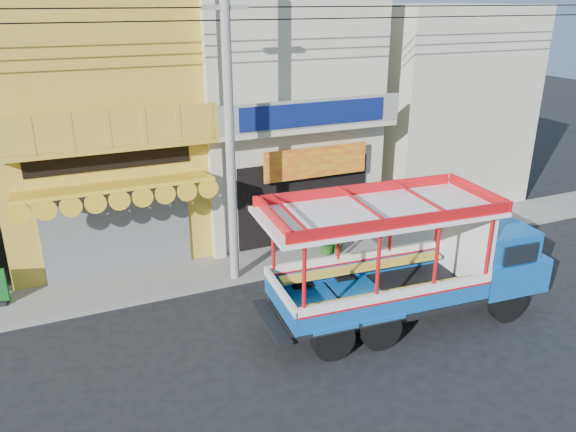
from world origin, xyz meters
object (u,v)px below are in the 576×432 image
object	(u,v)px
songthaew_truck	(425,259)
potted_plant_c	(370,219)
potted_plant_b	(337,239)
potted_plant_a	(327,241)
utility_pole	(234,111)

from	to	relation	value
songthaew_truck	potted_plant_c	xyz separation A→B (m)	(1.58, 5.18, -1.04)
songthaew_truck	potted_plant_b	xyz separation A→B (m)	(-0.28, 4.17, -1.08)
songthaew_truck	potted_plant_a	size ratio (longest dim) A/B	8.87
songthaew_truck	potted_plant_a	world-z (taller)	songthaew_truck
utility_pole	songthaew_truck	bearing A→B (deg)	-45.57
songthaew_truck	potted_plant_b	world-z (taller)	songthaew_truck
utility_pole	potted_plant_b	size ratio (longest dim) A/B	30.97
utility_pole	potted_plant_a	size ratio (longest dim) A/B	33.21
songthaew_truck	utility_pole	bearing A→B (deg)	134.43
potted_plant_a	potted_plant_b	xyz separation A→B (m)	(0.34, -0.03, 0.03)
songthaew_truck	potted_plant_a	xyz separation A→B (m)	(-0.62, 4.19, -1.11)
songthaew_truck	potted_plant_c	bearing A→B (deg)	73.03
potted_plant_a	utility_pole	bearing A→B (deg)	136.01
utility_pole	potted_plant_c	distance (m)	7.04
utility_pole	songthaew_truck	distance (m)	6.29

